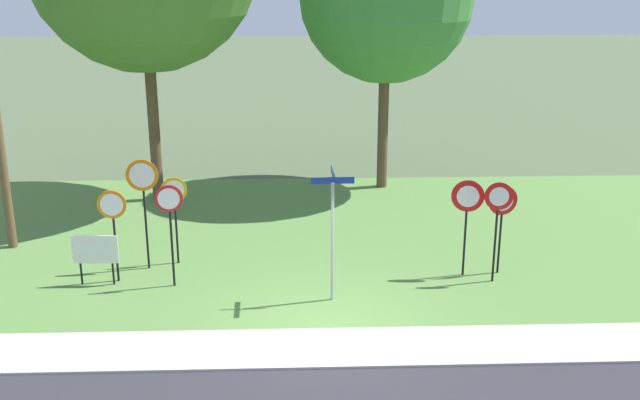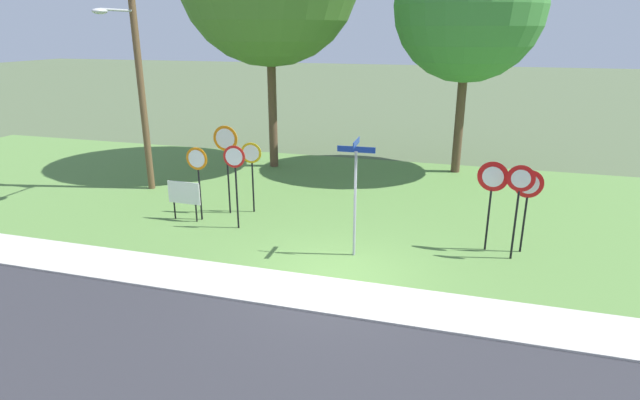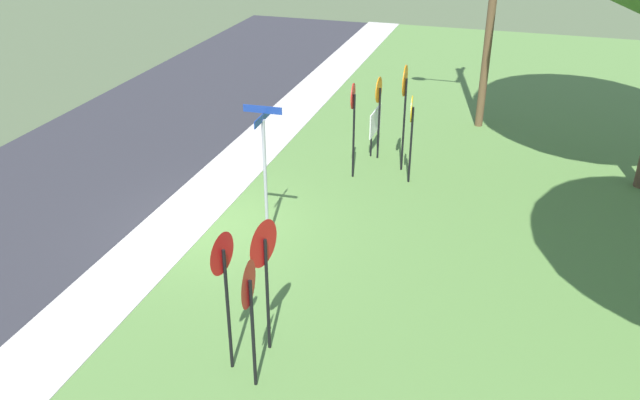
{
  "view_description": "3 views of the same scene",
  "coord_description": "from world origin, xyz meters",
  "px_view_note": "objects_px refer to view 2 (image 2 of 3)",
  "views": [
    {
      "loc": [
        -0.65,
        -13.9,
        7.19
      ],
      "look_at": [
        -0.01,
        3.29,
        1.89
      ],
      "focal_mm": 40.87,
      "sensor_mm": 36.0,
      "label": 1
    },
    {
      "loc": [
        2.81,
        -10.71,
        5.71
      ],
      "look_at": [
        -1.03,
        2.49,
        1.13
      ],
      "focal_mm": 28.73,
      "sensor_mm": 36.0,
      "label": 2
    },
    {
      "loc": [
        11.86,
        6.29,
        7.48
      ],
      "look_at": [
        0.41,
        2.73,
        1.33
      ],
      "focal_mm": 37.26,
      "sensor_mm": 36.0,
      "label": 3
    }
  ],
  "objects_px": {
    "stop_sign_near_left": "(235,170)",
    "yield_sign_far_left": "(528,192)",
    "utility_pole": "(136,59)",
    "notice_board": "(184,195)",
    "stop_sign_far_left": "(226,150)",
    "oak_tree_right": "(469,6)",
    "yield_sign_near_left": "(519,190)",
    "stop_sign_near_right": "(198,168)",
    "stop_sign_far_center": "(252,163)",
    "yield_sign_near_right": "(492,185)",
    "street_name_post": "(355,189)"
  },
  "relations": [
    {
      "from": "yield_sign_near_right",
      "to": "oak_tree_right",
      "type": "relative_size",
      "value": 0.26
    },
    {
      "from": "stop_sign_near_right",
      "to": "yield_sign_near_left",
      "type": "xyz_separation_m",
      "value": [
        9.16,
        -0.36,
        0.19
      ]
    },
    {
      "from": "street_name_post",
      "to": "stop_sign_far_left",
      "type": "bearing_deg",
      "value": 154.12
    },
    {
      "from": "street_name_post",
      "to": "yield_sign_far_left",
      "type": "bearing_deg",
      "value": 16.58
    },
    {
      "from": "stop_sign_far_left",
      "to": "notice_board",
      "type": "distance_m",
      "value": 1.91
    },
    {
      "from": "yield_sign_near_right",
      "to": "stop_sign_near_left",
      "type": "bearing_deg",
      "value": -166.32
    },
    {
      "from": "stop_sign_near_left",
      "to": "yield_sign_far_left",
      "type": "xyz_separation_m",
      "value": [
        8.01,
        0.51,
        -0.13
      ]
    },
    {
      "from": "yield_sign_far_left",
      "to": "street_name_post",
      "type": "xyz_separation_m",
      "value": [
        -4.25,
        -1.42,
        0.15
      ]
    },
    {
      "from": "yield_sign_near_right",
      "to": "utility_pole",
      "type": "height_order",
      "value": "utility_pole"
    },
    {
      "from": "stop_sign_far_left",
      "to": "stop_sign_far_center",
      "type": "bearing_deg",
      "value": 22.99
    },
    {
      "from": "stop_sign_far_center",
      "to": "yield_sign_near_left",
      "type": "height_order",
      "value": "yield_sign_near_left"
    },
    {
      "from": "yield_sign_near_right",
      "to": "notice_board",
      "type": "xyz_separation_m",
      "value": [
        -8.97,
        -0.22,
        -1.01
      ]
    },
    {
      "from": "street_name_post",
      "to": "yield_sign_near_right",
      "type": "bearing_deg",
      "value": 19.42
    },
    {
      "from": "street_name_post",
      "to": "oak_tree_right",
      "type": "relative_size",
      "value": 0.33
    },
    {
      "from": "yield_sign_far_left",
      "to": "utility_pole",
      "type": "xyz_separation_m",
      "value": [
        -12.88,
        2.21,
        3.01
      ]
    },
    {
      "from": "yield_sign_far_left",
      "to": "notice_board",
      "type": "distance_m",
      "value": 9.92
    },
    {
      "from": "stop_sign_near_right",
      "to": "stop_sign_far_center",
      "type": "distance_m",
      "value": 1.71
    },
    {
      "from": "stop_sign_far_left",
      "to": "yield_sign_near_right",
      "type": "relative_size",
      "value": 1.17
    },
    {
      "from": "stop_sign_near_left",
      "to": "stop_sign_near_right",
      "type": "relative_size",
      "value": 1.09
    },
    {
      "from": "stop_sign_far_center",
      "to": "yield_sign_far_left",
      "type": "relative_size",
      "value": 1.02
    },
    {
      "from": "yield_sign_near_right",
      "to": "yield_sign_far_left",
      "type": "xyz_separation_m",
      "value": [
        0.91,
        0.11,
        -0.15
      ]
    },
    {
      "from": "stop_sign_far_center",
      "to": "stop_sign_far_left",
      "type": "bearing_deg",
      "value": -162.39
    },
    {
      "from": "stop_sign_near_left",
      "to": "yield_sign_near_right",
      "type": "bearing_deg",
      "value": -2.72
    },
    {
      "from": "yield_sign_far_left",
      "to": "utility_pole",
      "type": "relative_size",
      "value": 0.26
    },
    {
      "from": "stop_sign_near_left",
      "to": "stop_sign_near_right",
      "type": "bearing_deg",
      "value": 160.39
    },
    {
      "from": "stop_sign_far_left",
      "to": "oak_tree_right",
      "type": "bearing_deg",
      "value": 44.88
    },
    {
      "from": "yield_sign_near_left",
      "to": "street_name_post",
      "type": "bearing_deg",
      "value": -161.47
    },
    {
      "from": "stop_sign_near_left",
      "to": "yield_sign_far_left",
      "type": "relative_size",
      "value": 1.11
    },
    {
      "from": "stop_sign_near_left",
      "to": "oak_tree_right",
      "type": "height_order",
      "value": "oak_tree_right"
    },
    {
      "from": "stop_sign_near_left",
      "to": "utility_pole",
      "type": "bearing_deg",
      "value": 144.91
    },
    {
      "from": "yield_sign_near_left",
      "to": "notice_board",
      "type": "distance_m",
      "value": 9.66
    },
    {
      "from": "stop_sign_far_center",
      "to": "yield_sign_far_left",
      "type": "bearing_deg",
      "value": -14.24
    },
    {
      "from": "stop_sign_far_left",
      "to": "street_name_post",
      "type": "relative_size",
      "value": 0.93
    },
    {
      "from": "stop_sign_near_right",
      "to": "stop_sign_far_center",
      "type": "bearing_deg",
      "value": 41.22
    },
    {
      "from": "stop_sign_far_center",
      "to": "yield_sign_near_left",
      "type": "xyz_separation_m",
      "value": [
        7.87,
        -1.48,
        0.21
      ]
    },
    {
      "from": "street_name_post",
      "to": "utility_pole",
      "type": "distance_m",
      "value": 9.78
    },
    {
      "from": "stop_sign_near_right",
      "to": "yield_sign_near_left",
      "type": "bearing_deg",
      "value": -1.96
    },
    {
      "from": "yield_sign_near_left",
      "to": "utility_pole",
      "type": "xyz_separation_m",
      "value": [
        -12.6,
        2.73,
        2.83
      ]
    },
    {
      "from": "stop_sign_far_left",
      "to": "yield_sign_near_left",
      "type": "relative_size",
      "value": 1.14
    },
    {
      "from": "yield_sign_near_right",
      "to": "utility_pole",
      "type": "distance_m",
      "value": 12.52
    },
    {
      "from": "stop_sign_near_left",
      "to": "yield_sign_near_right",
      "type": "height_order",
      "value": "stop_sign_near_left"
    },
    {
      "from": "utility_pole",
      "to": "yield_sign_far_left",
      "type": "bearing_deg",
      "value": -9.72
    },
    {
      "from": "utility_pole",
      "to": "notice_board",
      "type": "distance_m",
      "value": 5.52
    },
    {
      "from": "utility_pole",
      "to": "yield_sign_near_right",
      "type": "bearing_deg",
      "value": -10.98
    },
    {
      "from": "street_name_post",
      "to": "stop_sign_near_right",
      "type": "bearing_deg",
      "value": 164.56
    },
    {
      "from": "yield_sign_near_left",
      "to": "oak_tree_right",
      "type": "xyz_separation_m",
      "value": [
        -1.72,
        8.5,
        4.65
      ]
    },
    {
      "from": "street_name_post",
      "to": "stop_sign_near_left",
      "type": "bearing_deg",
      "value": 164.61
    },
    {
      "from": "stop_sign_far_left",
      "to": "notice_board",
      "type": "relative_size",
      "value": 2.3
    },
    {
      "from": "yield_sign_near_right",
      "to": "oak_tree_right",
      "type": "xyz_separation_m",
      "value": [
        -1.09,
        8.09,
        4.68
      ]
    },
    {
      "from": "oak_tree_right",
      "to": "yield_sign_near_left",
      "type": "bearing_deg",
      "value": -78.54
    }
  ]
}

